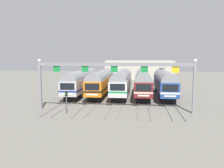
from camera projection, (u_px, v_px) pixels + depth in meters
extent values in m
plane|color=gray|center=(122.00, 95.00, 44.75)|extent=(160.00, 160.00, 0.00)
cube|color=gray|center=(95.00, 84.00, 62.52)|extent=(0.07, 70.00, 0.15)
cube|color=gray|center=(100.00, 84.00, 62.35)|extent=(0.07, 70.00, 0.15)
cube|color=gray|center=(109.00, 85.00, 62.06)|extent=(0.07, 70.00, 0.15)
cube|color=gray|center=(115.00, 85.00, 61.89)|extent=(0.07, 70.00, 0.15)
cube|color=gray|center=(124.00, 85.00, 61.60)|extent=(0.07, 70.00, 0.15)
cube|color=gray|center=(130.00, 85.00, 61.43)|extent=(0.07, 70.00, 0.15)
cube|color=gray|center=(139.00, 85.00, 61.14)|extent=(0.07, 70.00, 0.15)
cube|color=gray|center=(145.00, 85.00, 60.98)|extent=(0.07, 70.00, 0.15)
cube|color=gray|center=(154.00, 85.00, 60.69)|extent=(0.07, 70.00, 0.15)
cube|color=gray|center=(160.00, 85.00, 60.52)|extent=(0.07, 70.00, 0.15)
cube|color=silver|center=(82.00, 83.00, 45.42)|extent=(2.85, 18.00, 2.35)
cube|color=navy|center=(82.00, 85.00, 45.46)|extent=(2.88, 18.02, 0.28)
cylinder|color=gray|center=(81.00, 77.00, 45.29)|extent=(2.74, 17.64, 2.74)
cube|color=black|center=(67.00, 86.00, 36.46)|extent=(2.28, 0.06, 1.03)
cube|color=silver|center=(67.00, 94.00, 36.60)|extent=(1.71, 0.05, 0.24)
cube|color=black|center=(72.00, 97.00, 39.39)|extent=(2.28, 2.60, 1.05)
cube|color=black|center=(89.00, 88.00, 51.82)|extent=(2.28, 2.60, 1.05)
cube|color=orange|center=(102.00, 83.00, 44.96)|extent=(2.85, 18.00, 2.35)
cube|color=black|center=(102.00, 85.00, 45.00)|extent=(2.88, 18.02, 0.28)
cylinder|color=gray|center=(102.00, 77.00, 44.83)|extent=(2.74, 17.64, 2.74)
cube|color=black|center=(92.00, 87.00, 36.00)|extent=(2.28, 0.06, 1.03)
cube|color=silver|center=(92.00, 95.00, 36.14)|extent=(1.71, 0.05, 0.24)
cube|color=black|center=(95.00, 98.00, 38.93)|extent=(2.28, 2.60, 1.05)
cube|color=black|center=(106.00, 88.00, 51.36)|extent=(2.28, 2.60, 1.05)
cube|color=white|center=(122.00, 84.00, 44.50)|extent=(2.85, 18.00, 2.35)
cube|color=#198C4C|center=(122.00, 86.00, 44.54)|extent=(2.88, 18.02, 0.28)
cylinder|color=gray|center=(122.00, 78.00, 44.37)|extent=(2.74, 17.64, 2.74)
cube|color=black|center=(117.00, 87.00, 35.55)|extent=(2.28, 0.06, 1.03)
cube|color=silver|center=(117.00, 95.00, 35.68)|extent=(1.71, 0.05, 0.24)
cube|color=black|center=(119.00, 98.00, 38.47)|extent=(2.28, 2.60, 1.05)
cube|color=black|center=(124.00, 88.00, 50.91)|extent=(2.28, 2.60, 1.05)
cube|color=maroon|center=(143.00, 84.00, 44.04)|extent=(2.85, 18.00, 2.35)
cube|color=beige|center=(143.00, 86.00, 44.08)|extent=(2.88, 18.02, 0.28)
cylinder|color=gray|center=(143.00, 78.00, 43.91)|extent=(2.74, 17.64, 2.74)
cube|color=black|center=(144.00, 88.00, 35.09)|extent=(2.28, 0.06, 1.03)
cube|color=silver|center=(143.00, 96.00, 35.23)|extent=(1.71, 0.05, 0.24)
cube|color=black|center=(143.00, 99.00, 38.01)|extent=(2.28, 2.60, 1.05)
cube|color=black|center=(142.00, 89.00, 50.45)|extent=(2.28, 2.60, 1.05)
cube|color=#4C4C51|center=(143.00, 68.00, 48.72)|extent=(1.10, 1.10, 0.20)
cube|color=#284C9E|center=(164.00, 84.00, 43.59)|extent=(2.85, 18.00, 2.35)
cube|color=white|center=(164.00, 86.00, 43.63)|extent=(2.88, 18.02, 0.28)
cylinder|color=gray|center=(164.00, 78.00, 43.46)|extent=(2.74, 17.64, 2.74)
cube|color=black|center=(170.00, 88.00, 34.63)|extent=(2.28, 0.06, 1.03)
cube|color=silver|center=(170.00, 96.00, 34.77)|extent=(1.71, 0.05, 0.24)
cube|color=black|center=(168.00, 99.00, 37.56)|extent=(2.28, 2.60, 1.05)
cube|color=black|center=(161.00, 89.00, 49.99)|extent=(2.28, 2.60, 1.05)
cube|color=#4C4C51|center=(162.00, 68.00, 48.26)|extent=(1.10, 1.10, 0.20)
cube|color=gray|center=(40.00, 86.00, 32.26)|extent=(0.36, 0.36, 6.50)
cube|color=gray|center=(194.00, 88.00, 29.87)|extent=(0.36, 0.36, 6.50)
cube|color=gray|center=(114.00, 64.00, 30.73)|extent=(20.42, 0.32, 0.44)
cube|color=#198C3F|center=(57.00, 69.00, 31.72)|extent=(0.90, 0.08, 0.80)
cube|color=#198C3F|center=(85.00, 69.00, 31.26)|extent=(0.90, 0.08, 0.80)
cube|color=#198C3F|center=(114.00, 69.00, 30.80)|extent=(0.90, 0.08, 0.80)
cube|color=#198C3F|center=(144.00, 69.00, 30.34)|extent=(0.90, 0.08, 0.80)
cube|color=yellow|center=(175.00, 69.00, 29.89)|extent=(0.90, 0.08, 0.80)
sphere|color=white|center=(39.00, 60.00, 31.87)|extent=(0.44, 0.44, 0.44)
sphere|color=white|center=(195.00, 61.00, 29.48)|extent=(0.44, 0.44, 0.44)
cylinder|color=#59595E|center=(66.00, 103.00, 29.86)|extent=(0.12, 0.12, 2.94)
cube|color=black|center=(66.00, 94.00, 29.73)|extent=(0.28, 0.24, 0.60)
sphere|color=green|center=(66.00, 94.00, 29.60)|extent=(0.18, 0.18, 0.18)
cube|color=beige|center=(139.00, 70.00, 79.50)|extent=(22.14, 10.00, 6.15)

